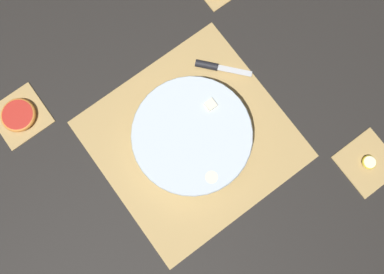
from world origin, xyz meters
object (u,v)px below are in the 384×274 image
Objects in this scene: paring_knife at (210,66)px; grapefruit_slice at (18,115)px; fruit_salad_bowl at (192,136)px; banana_coin_single at (369,162)px.

grapefruit_slice is (0.44, -0.17, -0.00)m from paring_knife.
fruit_salad_bowl reaches higher than paring_knife.
paring_knife is 0.47m from grapefruit_slice.
fruit_salad_bowl is 0.42m from banana_coin_single.
fruit_salad_bowl is 0.19m from paring_knife.
fruit_salad_bowl is at bearing 135.83° from grapefruit_slice.
banana_coin_single is (-0.16, 0.41, -0.00)m from paring_knife.
banana_coin_single is 0.84m from grapefruit_slice.
paring_knife is 3.45× the size of banana_coin_single.
banana_coin_single is (-0.30, 0.29, -0.03)m from fruit_salad_bowl.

